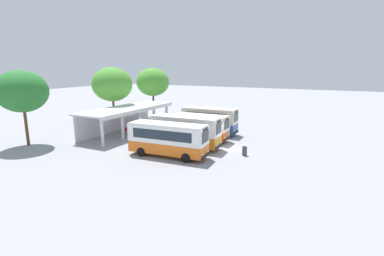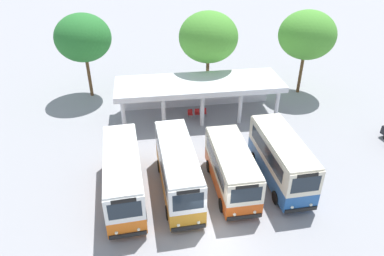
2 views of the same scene
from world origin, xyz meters
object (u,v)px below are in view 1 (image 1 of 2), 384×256
object	(u,v)px
waiting_chair_second_from_end	(130,129)
city_bus_second_in_row	(185,131)
city_bus_fourth_amber	(210,120)
waiting_chair_end_by_column	(127,130)
city_bus_middle_cream	(201,126)
parked_car_flank	(223,114)
city_bus_nearest_orange	(168,138)
litter_bin_apron	(245,151)
waiting_chair_middle_seat	(133,128)

from	to	relation	value
waiting_chair_second_from_end	city_bus_second_in_row	bearing A→B (deg)	-106.06
city_bus_fourth_amber	waiting_chair_end_by_column	size ratio (longest dim) A/B	8.42
waiting_chair_second_from_end	city_bus_middle_cream	bearing A→B (deg)	-86.01
parked_car_flank	waiting_chair_end_by_column	distance (m)	18.05
city_bus_nearest_orange	waiting_chair_end_by_column	world-z (taller)	city_bus_nearest_orange
city_bus_middle_cream	waiting_chair_second_from_end	size ratio (longest dim) A/B	7.78
city_bus_nearest_orange	parked_car_flank	bearing A→B (deg)	6.58
city_bus_second_in_row	litter_bin_apron	world-z (taller)	city_bus_second_in_row
city_bus_nearest_orange	waiting_chair_second_from_end	xyz separation A→B (m)	(6.37, 9.81, -1.30)
city_bus_fourth_amber	waiting_chair_second_from_end	world-z (taller)	city_bus_fourth_amber
waiting_chair_end_by_column	waiting_chair_second_from_end	world-z (taller)	same
city_bus_second_in_row	waiting_chair_second_from_end	bearing A→B (deg)	73.94
city_bus_nearest_orange	city_bus_middle_cream	distance (m)	7.07
city_bus_fourth_amber	city_bus_middle_cream	bearing A→B (deg)	-174.23
city_bus_middle_cream	waiting_chair_second_from_end	bearing A→B (deg)	93.99
city_bus_nearest_orange	city_bus_second_in_row	size ratio (longest dim) A/B	1.02
city_bus_nearest_orange	city_bus_middle_cream	size ratio (longest dim) A/B	1.20
city_bus_second_in_row	city_bus_middle_cream	xyz separation A→B (m)	(3.53, -0.20, -0.17)
city_bus_nearest_orange	city_bus_fourth_amber	world-z (taller)	city_bus_fourth_amber
waiting_chair_end_by_column	waiting_chair_middle_seat	bearing A→B (deg)	2.23
waiting_chair_second_from_end	litter_bin_apron	world-z (taller)	litter_bin_apron
city_bus_nearest_orange	city_bus_second_in_row	xyz separation A→B (m)	(3.53, -0.03, 0.07)
city_bus_nearest_orange	city_bus_middle_cream	world-z (taller)	city_bus_nearest_orange
waiting_chair_end_by_column	waiting_chair_second_from_end	xyz separation A→B (m)	(0.64, 0.02, 0.00)
waiting_chair_second_from_end	waiting_chair_middle_seat	xyz separation A→B (m)	(0.64, 0.03, 0.00)
waiting_chair_end_by_column	parked_car_flank	bearing A→B (deg)	-23.61
city_bus_fourth_amber	waiting_chair_end_by_column	world-z (taller)	city_bus_fourth_amber
city_bus_second_in_row	waiting_chair_second_from_end	xyz separation A→B (m)	(2.83, 9.84, -1.37)
waiting_chair_end_by_column	waiting_chair_second_from_end	bearing A→B (deg)	1.42
waiting_chair_end_by_column	litter_bin_apron	size ratio (longest dim) A/B	0.96
city_bus_second_in_row	waiting_chair_end_by_column	xyz separation A→B (m)	(2.19, 9.82, -1.37)
city_bus_middle_cream	litter_bin_apron	bearing A→B (deg)	-118.14
city_bus_fourth_amber	waiting_chair_second_from_end	distance (m)	10.66
city_bus_middle_cream	waiting_chair_second_from_end	xyz separation A→B (m)	(-0.70, 10.04, -1.19)
waiting_chair_second_from_end	city_bus_nearest_orange	bearing A→B (deg)	-122.98
litter_bin_apron	parked_car_flank	bearing A→B (deg)	26.34
city_bus_nearest_orange	litter_bin_apron	distance (m)	7.71
litter_bin_apron	city_bus_fourth_amber	bearing A→B (deg)	44.22
parked_car_flank	waiting_chair_middle_seat	xyz separation A→B (m)	(-15.25, 7.28, -0.30)
city_bus_nearest_orange	litter_bin_apron	bearing A→B (deg)	-61.41
city_bus_fourth_amber	waiting_chair_middle_seat	bearing A→B (deg)	110.28
city_bus_fourth_amber	waiting_chair_end_by_column	xyz separation A→B (m)	(-4.88, 9.67, -1.36)
city_bus_middle_cream	city_bus_fourth_amber	world-z (taller)	city_bus_fourth_amber
city_bus_nearest_orange	waiting_chair_end_by_column	xyz separation A→B (m)	(5.72, 9.80, -1.30)
litter_bin_apron	city_bus_nearest_orange	bearing A→B (deg)	118.59
waiting_chair_end_by_column	city_bus_fourth_amber	bearing A→B (deg)	-63.23
city_bus_second_in_row	waiting_chair_middle_seat	xyz separation A→B (m)	(3.48, 9.87, -1.37)
city_bus_nearest_orange	parked_car_flank	size ratio (longest dim) A/B	1.84
city_bus_second_in_row	parked_car_flank	size ratio (longest dim) A/B	1.80
city_bus_fourth_amber	parked_car_flank	size ratio (longest dim) A/B	1.66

